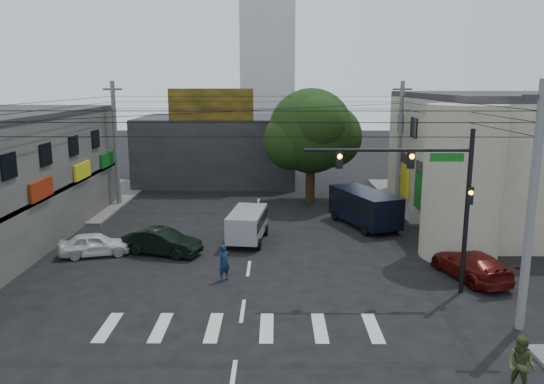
{
  "coord_description": "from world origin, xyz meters",
  "views": [
    {
      "loc": [
        1.32,
        -23.0,
        9.05
      ],
      "look_at": [
        1.15,
        4.0,
        3.48
      ],
      "focal_mm": 35.0,
      "sensor_mm": 36.0,
      "label": 1
    }
  ],
  "objects_px": {
    "dark_sedan": "(162,242)",
    "utility_pole_far_left": "(116,144)",
    "white_compact": "(95,244)",
    "navy_van": "(364,209)",
    "utility_pole_far_right": "(400,144)",
    "maroon_sedan": "(470,265)",
    "traffic_officer": "(224,263)",
    "utility_pole_near_right": "(531,210)",
    "traffic_gantry": "(429,185)",
    "silver_minivan": "(247,226)",
    "street_tree": "(311,131)",
    "pedestrian_olive": "(521,366)"
  },
  "relations": [
    {
      "from": "navy_van",
      "to": "traffic_officer",
      "type": "distance_m",
      "value": 12.54
    },
    {
      "from": "navy_van",
      "to": "street_tree",
      "type": "bearing_deg",
      "value": 1.68
    },
    {
      "from": "utility_pole_near_right",
      "to": "traffic_officer",
      "type": "distance_m",
      "value": 13.09
    },
    {
      "from": "navy_van",
      "to": "pedestrian_olive",
      "type": "distance_m",
      "value": 18.8
    },
    {
      "from": "pedestrian_olive",
      "to": "navy_van",
      "type": "bearing_deg",
      "value": 143.94
    },
    {
      "from": "white_compact",
      "to": "navy_van",
      "type": "bearing_deg",
      "value": -84.04
    },
    {
      "from": "utility_pole_far_left",
      "to": "maroon_sedan",
      "type": "distance_m",
      "value": 26.27
    },
    {
      "from": "utility_pole_near_right",
      "to": "silver_minivan",
      "type": "relative_size",
      "value": 2.08
    },
    {
      "from": "traffic_gantry",
      "to": "pedestrian_olive",
      "type": "xyz_separation_m",
      "value": [
        0.73,
        -7.73,
        -3.93
      ]
    },
    {
      "from": "street_tree",
      "to": "navy_van",
      "type": "height_order",
      "value": "street_tree"
    },
    {
      "from": "street_tree",
      "to": "navy_van",
      "type": "bearing_deg",
      "value": -66.66
    },
    {
      "from": "traffic_gantry",
      "to": "silver_minivan",
      "type": "height_order",
      "value": "traffic_gantry"
    },
    {
      "from": "utility_pole_far_right",
      "to": "silver_minivan",
      "type": "distance_m",
      "value": 14.8
    },
    {
      "from": "dark_sedan",
      "to": "utility_pole_far_left",
      "type": "bearing_deg",
      "value": 44.17
    },
    {
      "from": "silver_minivan",
      "to": "utility_pole_near_right",
      "type": "bearing_deg",
      "value": -129.05
    },
    {
      "from": "maroon_sedan",
      "to": "silver_minivan",
      "type": "relative_size",
      "value": 1.12
    },
    {
      "from": "white_compact",
      "to": "navy_van",
      "type": "relative_size",
      "value": 0.65
    },
    {
      "from": "traffic_gantry",
      "to": "maroon_sedan",
      "type": "distance_m",
      "value": 5.24
    },
    {
      "from": "utility_pole_near_right",
      "to": "utility_pole_far_right",
      "type": "height_order",
      "value": "same"
    },
    {
      "from": "pedestrian_olive",
      "to": "street_tree",
      "type": "bearing_deg",
      "value": 149.29
    },
    {
      "from": "traffic_gantry",
      "to": "white_compact",
      "type": "bearing_deg",
      "value": 162.75
    },
    {
      "from": "street_tree",
      "to": "utility_pole_far_right",
      "type": "relative_size",
      "value": 0.95
    },
    {
      "from": "traffic_gantry",
      "to": "traffic_officer",
      "type": "relative_size",
      "value": 4.17
    },
    {
      "from": "dark_sedan",
      "to": "white_compact",
      "type": "relative_size",
      "value": 1.13
    },
    {
      "from": "traffic_gantry",
      "to": "utility_pole_far_right",
      "type": "distance_m",
      "value": 17.21
    },
    {
      "from": "utility_pole_far_left",
      "to": "navy_van",
      "type": "xyz_separation_m",
      "value": [
        17.52,
        -6.0,
        -3.46
      ]
    },
    {
      "from": "utility_pole_near_right",
      "to": "pedestrian_olive",
      "type": "distance_m",
      "value": 5.95
    },
    {
      "from": "traffic_gantry",
      "to": "silver_minivan",
      "type": "relative_size",
      "value": 1.63
    },
    {
      "from": "utility_pole_far_left",
      "to": "dark_sedan",
      "type": "relative_size",
      "value": 2.06
    },
    {
      "from": "maroon_sedan",
      "to": "silver_minivan",
      "type": "height_order",
      "value": "silver_minivan"
    },
    {
      "from": "utility_pole_far_left",
      "to": "navy_van",
      "type": "relative_size",
      "value": 1.51
    },
    {
      "from": "street_tree",
      "to": "pedestrian_olive",
      "type": "bearing_deg",
      "value": -79.95
    },
    {
      "from": "street_tree",
      "to": "utility_pole_far_right",
      "type": "xyz_separation_m",
      "value": [
        6.5,
        -1.0,
        -0.87
      ]
    },
    {
      "from": "white_compact",
      "to": "navy_van",
      "type": "height_order",
      "value": "navy_van"
    },
    {
      "from": "utility_pole_near_right",
      "to": "pedestrian_olive",
      "type": "bearing_deg",
      "value": -114.61
    },
    {
      "from": "street_tree",
      "to": "dark_sedan",
      "type": "relative_size",
      "value": 1.95
    },
    {
      "from": "white_compact",
      "to": "utility_pole_far_right",
      "type": "bearing_deg",
      "value": -72.87
    },
    {
      "from": "silver_minivan",
      "to": "pedestrian_olive",
      "type": "bearing_deg",
      "value": -143.28
    },
    {
      "from": "utility_pole_near_right",
      "to": "dark_sedan",
      "type": "xyz_separation_m",
      "value": [
        -15.24,
        8.71,
        -3.91
      ]
    },
    {
      "from": "street_tree",
      "to": "traffic_gantry",
      "type": "height_order",
      "value": "street_tree"
    },
    {
      "from": "traffic_gantry",
      "to": "navy_van",
      "type": "bearing_deg",
      "value": 94.18
    },
    {
      "from": "traffic_gantry",
      "to": "street_tree",
      "type": "bearing_deg",
      "value": 101.99
    },
    {
      "from": "white_compact",
      "to": "silver_minivan",
      "type": "height_order",
      "value": "silver_minivan"
    },
    {
      "from": "utility_pole_far_right",
      "to": "maroon_sedan",
      "type": "xyz_separation_m",
      "value": [
        0.0,
        -15.28,
        -3.93
      ]
    },
    {
      "from": "utility_pole_near_right",
      "to": "traffic_gantry",
      "type": "bearing_deg",
      "value": 127.42
    },
    {
      "from": "traffic_officer",
      "to": "utility_pole_far_left",
      "type": "bearing_deg",
      "value": 79.79
    },
    {
      "from": "utility_pole_near_right",
      "to": "dark_sedan",
      "type": "relative_size",
      "value": 2.06
    },
    {
      "from": "maroon_sedan",
      "to": "navy_van",
      "type": "height_order",
      "value": "navy_van"
    },
    {
      "from": "traffic_officer",
      "to": "pedestrian_olive",
      "type": "height_order",
      "value": "pedestrian_olive"
    },
    {
      "from": "traffic_gantry",
      "to": "utility_pole_far_right",
      "type": "height_order",
      "value": "utility_pole_far_right"
    }
  ]
}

